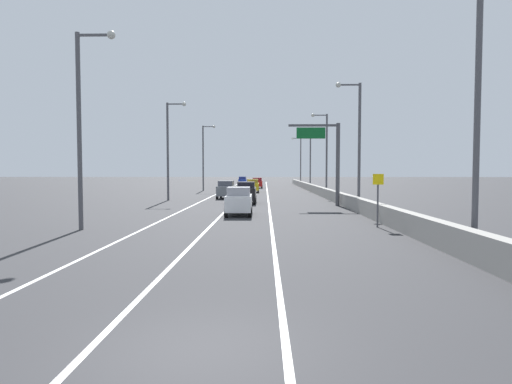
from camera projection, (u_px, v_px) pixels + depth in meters
ground_plane at (258, 190)px, 71.39m from camera, size 320.00×320.00×0.00m
lane_stripe_left at (219, 193)px, 62.52m from camera, size 0.16×130.00×0.00m
lane_stripe_center at (243, 193)px, 62.45m from camera, size 0.16×130.00×0.00m
lane_stripe_right at (267, 193)px, 62.38m from camera, size 0.16×130.00×0.00m
jersey_barrier_right at (330, 195)px, 47.23m from camera, size 0.60×120.00×1.10m
overhead_sign_gantry at (330, 154)px, 38.87m from camera, size 4.68×0.36×7.50m
speed_advisory_sign at (378, 196)px, 24.00m from camera, size 0.60×0.11×3.00m
lamp_post_right_near at (471, 96)px, 16.41m from camera, size 2.14×0.44×10.54m
lamp_post_right_second at (356, 137)px, 35.74m from camera, size 2.14×0.44×10.54m
lamp_post_right_third at (325, 149)px, 55.05m from camera, size 2.14×0.44×10.54m
lamp_post_right_fourth at (309, 155)px, 74.37m from camera, size 2.14×0.44×10.54m
lamp_post_right_fifth at (300, 158)px, 93.69m from camera, size 2.14×0.44×10.54m
lamp_post_left_near at (84, 117)px, 22.76m from camera, size 2.14×0.44×10.54m
lamp_post_left_mid at (170, 144)px, 45.96m from camera, size 2.14×0.44×10.54m
lamp_post_left_far at (205, 153)px, 69.13m from camera, size 2.14×0.44×10.54m
car_gray_0 at (226, 190)px, 49.38m from camera, size 2.03×4.25×2.05m
car_blue_1 at (243, 181)px, 94.13m from camera, size 1.78×4.02×1.96m
car_black_2 at (246, 193)px, 41.87m from camera, size 1.88×4.56×2.12m
car_red_3 at (257, 183)px, 79.74m from camera, size 2.03×4.46×1.95m
car_white_4 at (239, 201)px, 30.61m from camera, size 1.89×4.13×2.03m
car_yellow_5 at (253, 186)px, 63.89m from camera, size 1.94×4.77×1.97m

